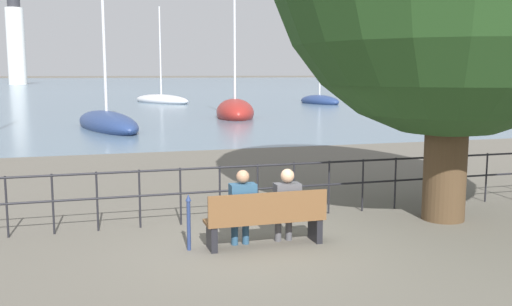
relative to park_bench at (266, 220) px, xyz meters
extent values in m
plane|color=#605B51|center=(0.00, 0.06, -0.44)|extent=(1000.00, 1000.00, 0.00)
cube|color=slate|center=(0.00, 161.48, -0.43)|extent=(600.00, 300.00, 0.01)
cylinder|color=#4C3823|center=(3.71, 0.67, 0.84)|extent=(0.78, 0.78, 2.56)
cube|color=brown|center=(0.00, 0.06, -0.01)|extent=(1.93, 0.45, 0.05)
cube|color=brown|center=(0.00, -0.14, 0.24)|extent=(1.93, 0.04, 0.45)
cube|color=black|center=(-0.87, 0.06, -0.24)|extent=(0.10, 0.41, 0.40)
cube|color=black|center=(0.87, 0.06, -0.24)|extent=(0.10, 0.41, 0.40)
cylinder|color=navy|center=(-0.46, 0.22, -0.21)|extent=(0.11, 0.11, 0.45)
cylinder|color=navy|center=(-0.28, 0.22, -0.21)|extent=(0.11, 0.11, 0.45)
cube|color=navy|center=(-0.37, 0.13, 0.06)|extent=(0.35, 0.26, 0.14)
cube|color=navy|center=(-0.37, 0.04, 0.30)|extent=(0.41, 0.24, 0.58)
sphere|color=#A87A5B|center=(-0.37, 0.04, 0.70)|extent=(0.21, 0.21, 0.21)
cylinder|color=#4C4C51|center=(0.28, 0.22, -0.21)|extent=(0.11, 0.11, 0.45)
cylinder|color=#4C4C51|center=(0.46, 0.22, -0.21)|extent=(0.11, 0.11, 0.45)
cube|color=#4C4C51|center=(0.37, 0.13, 0.06)|extent=(0.35, 0.26, 0.14)
cube|color=#4C4C51|center=(0.37, 0.04, 0.28)|extent=(0.41, 0.24, 0.54)
sphere|color=tan|center=(0.37, 0.04, 0.68)|extent=(0.22, 0.22, 0.22)
cylinder|color=black|center=(-4.00, 1.69, 0.09)|extent=(0.04, 0.04, 1.05)
cylinder|color=black|center=(-3.28, 1.69, 0.09)|extent=(0.04, 0.04, 1.05)
cylinder|color=black|center=(-2.55, 1.69, 0.09)|extent=(0.04, 0.04, 1.05)
cylinder|color=black|center=(-1.82, 1.69, 0.09)|extent=(0.04, 0.04, 1.05)
cylinder|color=black|center=(-1.09, 1.69, 0.09)|extent=(0.04, 0.04, 1.05)
cylinder|color=black|center=(-0.36, 1.69, 0.09)|extent=(0.04, 0.04, 1.05)
cylinder|color=black|center=(0.36, 1.69, 0.09)|extent=(0.04, 0.04, 1.05)
cylinder|color=black|center=(1.09, 1.69, 0.09)|extent=(0.04, 0.04, 1.05)
cylinder|color=black|center=(1.82, 1.69, 0.09)|extent=(0.04, 0.04, 1.05)
cylinder|color=black|center=(2.55, 1.69, 0.09)|extent=(0.04, 0.04, 1.05)
cylinder|color=black|center=(3.28, 1.69, 0.09)|extent=(0.04, 0.04, 1.05)
cylinder|color=black|center=(4.00, 1.69, 0.09)|extent=(0.04, 0.04, 1.05)
cylinder|color=black|center=(4.73, 1.69, 0.09)|extent=(0.04, 0.04, 1.05)
cylinder|color=black|center=(5.46, 1.69, 0.09)|extent=(0.04, 0.04, 1.05)
cylinder|color=black|center=(0.00, 1.69, 0.58)|extent=(15.29, 0.04, 0.04)
cylinder|color=black|center=(0.00, 1.69, 0.14)|extent=(15.29, 0.04, 0.04)
cylinder|color=navy|center=(-1.21, 0.15, -0.05)|extent=(0.06, 0.06, 0.78)
cone|color=navy|center=(-1.21, 0.15, 0.40)|extent=(0.09, 0.09, 0.11)
ellipsoid|color=maroon|center=(6.06, 25.62, -0.11)|extent=(3.25, 5.93, 1.66)
cylinder|color=silver|center=(6.06, 25.62, 4.99)|extent=(0.14, 0.14, 9.20)
ellipsoid|color=silver|center=(3.93, 44.77, -0.22)|extent=(5.65, 8.30, 1.09)
cylinder|color=silver|center=(3.93, 44.77, 4.18)|extent=(0.14, 0.14, 8.15)
ellipsoid|color=navy|center=(17.23, 38.86, -0.21)|extent=(3.01, 5.40, 1.12)
cylinder|color=silver|center=(17.23, 38.86, 3.48)|extent=(0.14, 0.14, 6.72)
ellipsoid|color=navy|center=(-1.76, 20.50, -0.19)|extent=(3.74, 8.06, 1.26)
cylinder|color=silver|center=(-1.76, 20.50, 5.32)|extent=(0.14, 0.14, 10.27)
cylinder|color=white|center=(-18.19, 137.80, 8.43)|extent=(4.10, 4.10, 17.74)
cylinder|color=#2D2D33|center=(-18.19, 137.80, 18.39)|extent=(2.87, 2.87, 2.16)
camera|label=1|loc=(-2.64, -8.38, 2.31)|focal=40.00mm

